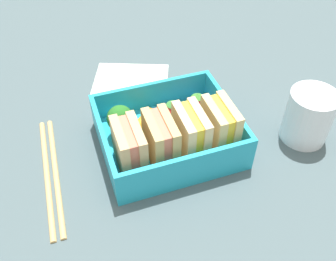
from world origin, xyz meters
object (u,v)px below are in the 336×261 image
at_px(sandwich_center, 161,141).
at_px(chopstick_pair, 51,173).
at_px(sandwich_left, 220,126).
at_px(broccoli_floret, 120,119).
at_px(strawberry_far_left, 197,104).
at_px(sandwich_center_left, 191,133).
at_px(drinking_glass, 308,116).
at_px(folded_napkin, 131,79).
at_px(sandwich_center_right, 129,148).
at_px(carrot_stick_far_left, 144,120).
at_px(strawberry_left, 173,112).

height_order(sandwich_center, chopstick_pair, sandwich_center).
distance_m(sandwich_left, broccoli_floret, 0.13).
relative_size(strawberry_far_left, chopstick_pair, 0.18).
relative_size(sandwich_left, broccoli_floret, 1.34).
relative_size(sandwich_center_left, drinking_glass, 0.88).
relative_size(strawberry_far_left, folded_napkin, 0.30).
height_order(sandwich_left, sandwich_center, same).
bearing_deg(sandwich_left, folded_napkin, -69.58).
bearing_deg(broccoli_floret, sandwich_center_right, 87.35).
distance_m(sandwich_center, carrot_stick_far_left, 0.07).
distance_m(carrot_stick_far_left, broccoli_floret, 0.04).
distance_m(sandwich_center_left, drinking_glass, 0.16).
xyz_separation_m(sandwich_left, broccoli_floret, (0.11, -0.06, -0.00)).
bearing_deg(sandwich_center_right, drinking_glass, 176.44).
height_order(sandwich_left, drinking_glass, sandwich_left).
bearing_deg(strawberry_left, folded_napkin, -77.46).
relative_size(sandwich_left, strawberry_far_left, 1.81).
distance_m(carrot_stick_far_left, folded_napkin, 0.12).
distance_m(strawberry_far_left, folded_napkin, 0.14).
bearing_deg(chopstick_pair, carrot_stick_far_left, -164.25).
bearing_deg(sandwich_center, chopstick_pair, -12.12).
relative_size(sandwich_left, folded_napkin, 0.54).
relative_size(carrot_stick_far_left, drinking_glass, 0.57).
bearing_deg(sandwich_left, drinking_glass, 173.05).
distance_m(sandwich_center_left, chopstick_pair, 0.18).
xyz_separation_m(chopstick_pair, folded_napkin, (-0.15, -0.15, -0.00)).
bearing_deg(strawberry_far_left, sandwich_left, 93.13).
bearing_deg(strawberry_left, strawberry_far_left, -174.22).
height_order(strawberry_left, folded_napkin, strawberry_left).
xyz_separation_m(sandwich_center, drinking_glass, (-0.20, 0.01, -0.01)).
xyz_separation_m(carrot_stick_far_left, folded_napkin, (-0.01, -0.12, -0.02)).
bearing_deg(sandwich_left, strawberry_far_left, -86.87).
bearing_deg(sandwich_center_right, folded_napkin, -104.74).
relative_size(sandwich_center_right, broccoli_floret, 1.34).
relative_size(sandwich_center_left, carrot_stick_far_left, 1.54).
xyz_separation_m(sandwich_center_left, drinking_glass, (-0.16, 0.01, -0.01)).
relative_size(sandwich_center, carrot_stick_far_left, 1.54).
xyz_separation_m(sandwich_center_left, strawberry_left, (0.00, -0.06, -0.02)).
relative_size(sandwich_center, folded_napkin, 0.54).
distance_m(sandwich_center, chopstick_pair, 0.14).
xyz_separation_m(broccoli_floret, chopstick_pair, (0.10, 0.03, -0.04)).
xyz_separation_m(drinking_glass, folded_napkin, (0.19, -0.20, -0.03)).
bearing_deg(drinking_glass, strawberry_far_left, -32.25).
xyz_separation_m(sandwich_left, strawberry_left, (0.04, -0.06, -0.02)).
relative_size(sandwich_center_right, strawberry_far_left, 1.81).
distance_m(sandwich_center_left, strawberry_left, 0.06).
bearing_deg(drinking_glass, chopstick_pair, -7.47).
relative_size(sandwich_center, chopstick_pair, 0.33).
bearing_deg(chopstick_pair, drinking_glass, 172.53).
bearing_deg(strawberry_left, sandwich_left, 124.13).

